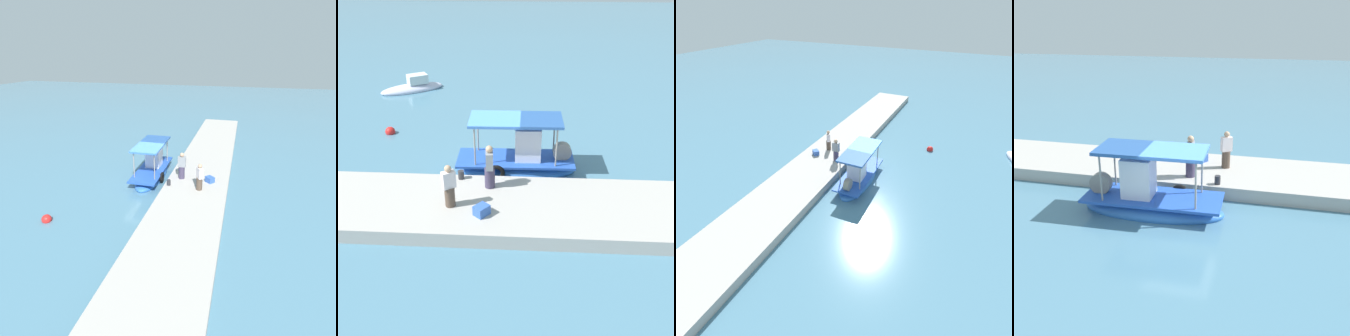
{
  "view_description": "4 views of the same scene",
  "coord_description": "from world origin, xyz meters",
  "views": [
    {
      "loc": [
        -15.91,
        -5.93,
        8.22
      ],
      "look_at": [
        0.83,
        -1.41,
        0.88
      ],
      "focal_mm": 29.25,
      "sensor_mm": 36.0,
      "label": 1
    },
    {
      "loc": [
        1.56,
        -15.9,
        8.91
      ],
      "look_at": [
        0.71,
        -1.26,
        0.71
      ],
      "focal_mm": 43.07,
      "sensor_mm": 36.0,
      "label": 2
    },
    {
      "loc": [
        15.4,
        5.73,
        10.9
      ],
      "look_at": [
        1.06,
        -1.4,
        0.71
      ],
      "focal_mm": 28.24,
      "sensor_mm": 36.0,
      "label": 3
    },
    {
      "loc": [
        -2.88,
        12.08,
        6.77
      ],
      "look_at": [
        0.55,
        -2.68,
        0.84
      ],
      "focal_mm": 41.04,
      "sensor_mm": 36.0,
      "label": 4
    }
  ],
  "objects": [
    {
      "name": "ground_plane",
      "position": [
        0.0,
        0.0,
        0.0
      ],
      "size": [
        120.0,
        120.0,
        0.0
      ],
      "primitive_type": "plane",
      "color": "teal"
    },
    {
      "name": "dock_quay",
      "position": [
        0.0,
        -3.62,
        0.28
      ],
      "size": [
        36.0,
        3.89,
        0.56
      ],
      "primitive_type": "cube",
      "color": "#B3ADA6",
      "rests_on": "ground_plane"
    },
    {
      "name": "main_fishing_boat",
      "position": [
        1.17,
        -0.18,
        0.48
      ],
      "size": [
        5.37,
        2.04,
        2.84
      ],
      "color": "blue",
      "rests_on": "ground_plane"
    },
    {
      "name": "fisherman_near_bollard",
      "position": [
        -1.16,
        -3.9,
        1.31
      ],
      "size": [
        0.54,
        0.51,
        1.66
      ],
      "color": "brown",
      "rests_on": "dock_quay"
    },
    {
      "name": "fisherman_by_crate",
      "position": [
        0.15,
        -2.52,
        1.37
      ],
      "size": [
        0.43,
        0.53,
        1.78
      ],
      "color": "#403852",
      "rests_on": "dock_quay"
    },
    {
      "name": "mooring_bollard",
      "position": [
        -1.07,
        -1.97,
        0.74
      ],
      "size": [
        0.24,
        0.24,
        0.36
      ],
      "primitive_type": "cylinder",
      "color": "#2D2D33",
      "rests_on": "dock_quay"
    },
    {
      "name": "cargo_crate",
      "position": [
        0.03,
        -4.4,
        0.74
      ],
      "size": [
        0.64,
        0.65,
        0.37
      ],
      "primitive_type": "cube",
      "rotation": [
        0.0,
        0.0,
        0.87
      ],
      "color": "#3660BC",
      "rests_on": "dock_quay"
    },
    {
      "name": "marker_buoy",
      "position": [
        -5.77,
        3.45,
        0.11
      ],
      "size": [
        0.53,
        0.53,
        0.53
      ],
      "color": "red",
      "rests_on": "ground_plane"
    },
    {
      "name": "moored_boat_near",
      "position": [
        -6.43,
        10.65,
        0.19
      ],
      "size": [
        4.47,
        3.53,
        1.31
      ],
      "color": "silver",
      "rests_on": "ground_plane"
    }
  ]
}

